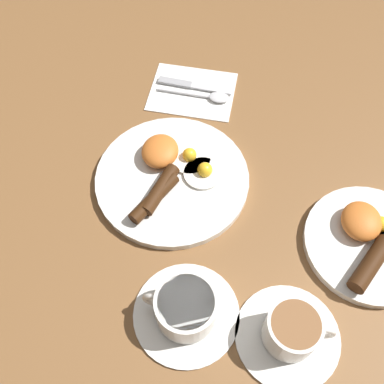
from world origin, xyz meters
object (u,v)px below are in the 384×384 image
breakfast_plate_near (171,176)px  breakfast_plate_far (370,241)px  teacup_near (186,309)px  knife (191,85)px  spoon (211,96)px  teacup_far (291,332)px

breakfast_plate_near → breakfast_plate_far: (0.08, 0.35, 0.00)m
teacup_near → knife: (-0.48, -0.07, -0.02)m
teacup_near → knife: teacup_near is taller
breakfast_plate_near → knife: 0.24m
breakfast_plate_near → spoon: bearing=168.5°
breakfast_plate_far → knife: breakfast_plate_far is taller
breakfast_plate_near → teacup_near: size_ratio=1.69×
teacup_far → spoon: (-0.47, -0.19, -0.02)m
breakfast_plate_far → spoon: (-0.29, -0.31, -0.01)m
spoon → knife: bearing=153.0°
breakfast_plate_far → teacup_far: size_ratio=1.37×
spoon → breakfast_plate_far: bearing=-40.3°
teacup_far → spoon: bearing=-158.3°
knife → spoon: size_ratio=1.05×
breakfast_plate_near → spoon: breakfast_plate_near is taller
teacup_near → spoon: bearing=-176.7°
breakfast_plate_near → breakfast_plate_far: 0.36m
knife → breakfast_plate_far: bearing=-37.1°
knife → spoon: spoon is taller
teacup_near → knife: size_ratio=1.04×
knife → teacup_near: bearing=-77.2°
breakfast_plate_near → knife: (-0.24, -0.00, -0.01)m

